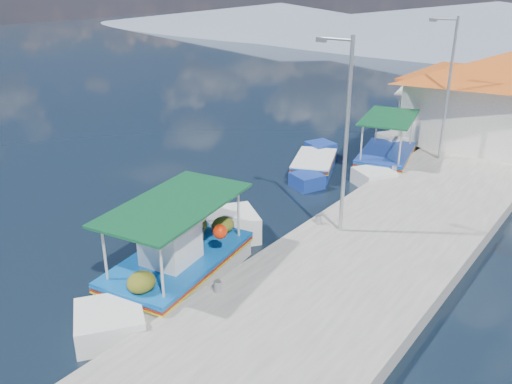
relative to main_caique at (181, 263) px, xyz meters
The scene contains 10 objects.
ground 3.28m from the main_caique, 128.62° to the left, with size 160.00×160.00×0.00m, color black.
quay 9.37m from the main_caique, 65.54° to the left, with size 5.00×44.00×0.50m, color #AFABA3.
bollards 7.98m from the main_caique, 77.11° to the left, with size 0.20×17.20×0.30m.
main_caique is the anchor object (origin of this frame).
caique_green_canopy 12.39m from the main_caique, 87.05° to the left, with size 3.10×6.71×2.58m.
caique_blue_hull 10.05m from the main_caique, 99.12° to the left, with size 2.96×5.06×0.97m.
caique_far 18.90m from the main_caique, 91.21° to the left, with size 3.31×7.37×2.65m.
harbor_building 18.16m from the main_caique, 76.60° to the left, with size 10.49×10.49×4.40m.
lamp_post_near 6.16m from the main_caique, 61.22° to the left, with size 1.21×0.14×6.00m.
lamp_post_far 14.16m from the main_caique, 79.58° to the left, with size 1.21×0.14×6.00m.
Camera 1 is at (11.60, -11.68, 8.03)m, focal length 37.27 mm.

